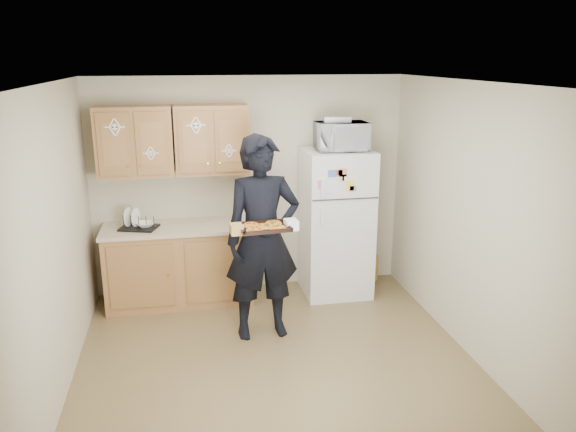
{
  "coord_description": "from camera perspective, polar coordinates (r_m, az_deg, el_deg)",
  "views": [
    {
      "loc": [
        -0.76,
        -4.56,
        2.71
      ],
      "look_at": [
        0.2,
        0.45,
        1.25
      ],
      "focal_mm": 35.0,
      "sensor_mm": 36.0,
      "label": 1
    }
  ],
  "objects": [
    {
      "name": "floor",
      "position": [
        5.36,
        -1.21,
        -14.38
      ],
      "size": [
        3.6,
        3.6,
        0.0
      ],
      "primitive_type": "plane",
      "color": "brown",
      "rests_on": "ground"
    },
    {
      "name": "ceiling",
      "position": [
        4.63,
        -1.4,
        13.4
      ],
      "size": [
        3.6,
        3.6,
        0.0
      ],
      "primitive_type": "plane",
      "color": "white",
      "rests_on": "wall_back"
    },
    {
      "name": "wall_back",
      "position": [
        6.57,
        -3.91,
        3.12
      ],
      "size": [
        3.6,
        0.04,
        2.5
      ],
      "primitive_type": "cube",
      "color": "#BBB498",
      "rests_on": "floor"
    },
    {
      "name": "wall_front",
      "position": [
        3.21,
        4.13,
        -11.04
      ],
      "size": [
        3.6,
        0.04,
        2.5
      ],
      "primitive_type": "cube",
      "color": "#BBB498",
      "rests_on": "floor"
    },
    {
      "name": "wall_left",
      "position": [
        4.9,
        -22.56,
        -2.59
      ],
      "size": [
        0.04,
        3.6,
        2.5
      ],
      "primitive_type": "cube",
      "color": "#BBB498",
      "rests_on": "floor"
    },
    {
      "name": "wall_right",
      "position": [
        5.43,
        17.78,
        -0.38
      ],
      "size": [
        0.04,
        3.6,
        2.5
      ],
      "primitive_type": "cube",
      "color": "#BBB498",
      "rests_on": "floor"
    },
    {
      "name": "refrigerator",
      "position": [
        6.5,
        4.9,
        -0.69
      ],
      "size": [
        0.75,
        0.7,
        1.7
      ],
      "primitive_type": "cube",
      "color": "white",
      "rests_on": "floor"
    },
    {
      "name": "base_cabinet",
      "position": [
        6.46,
        -10.95,
        -4.99
      ],
      "size": [
        1.6,
        0.6,
        0.86
      ],
      "primitive_type": "cube",
      "color": "olive",
      "rests_on": "floor"
    },
    {
      "name": "countertop",
      "position": [
        6.31,
        -11.17,
        -1.17
      ],
      "size": [
        1.64,
        0.64,
        0.04
      ],
      "primitive_type": "cube",
      "color": "beige",
      "rests_on": "base_cabinet"
    },
    {
      "name": "upper_cab_left",
      "position": [
        6.26,
        -15.32,
        7.31
      ],
      "size": [
        0.8,
        0.33,
        0.75
      ],
      "primitive_type": "cube",
      "color": "olive",
      "rests_on": "wall_back"
    },
    {
      "name": "upper_cab_right",
      "position": [
        6.25,
        -7.75,
        7.71
      ],
      "size": [
        0.8,
        0.33,
        0.75
      ],
      "primitive_type": "cube",
      "color": "olive",
      "rests_on": "wall_back"
    },
    {
      "name": "cereal_box",
      "position": [
        7.09,
        8.28,
        -5.26
      ],
      "size": [
        0.2,
        0.07,
        0.32
      ],
      "primitive_type": "cube",
      "color": "gold",
      "rests_on": "floor"
    },
    {
      "name": "person",
      "position": [
        5.43,
        -2.6,
        -2.31
      ],
      "size": [
        0.77,
        0.55,
        2.01
      ],
      "primitive_type": "imported",
      "rotation": [
        0.0,
        0.0,
        0.09
      ],
      "color": "black",
      "rests_on": "floor"
    },
    {
      "name": "baking_tray",
      "position": [
        5.08,
        -2.44,
        -1.21
      ],
      "size": [
        0.48,
        0.37,
        0.04
      ],
      "primitive_type": "cube",
      "rotation": [
        0.0,
        0.0,
        0.09
      ],
      "color": "black",
      "rests_on": "person"
    },
    {
      "name": "pizza_front_left",
      "position": [
        4.98,
        -3.41,
        -1.37
      ],
      "size": [
        0.15,
        0.15,
        0.02
      ],
      "primitive_type": "cylinder",
      "color": "orange",
      "rests_on": "baking_tray"
    },
    {
      "name": "pizza_front_right",
      "position": [
        5.03,
        -1.07,
        -1.17
      ],
      "size": [
        0.15,
        0.15,
        0.02
      ],
      "primitive_type": "cylinder",
      "color": "orange",
      "rests_on": "baking_tray"
    },
    {
      "name": "pizza_back_left",
      "position": [
        5.13,
        -3.78,
        -0.89
      ],
      "size": [
        0.15,
        0.15,
        0.02
      ],
      "primitive_type": "cylinder",
      "color": "orange",
      "rests_on": "baking_tray"
    },
    {
      "name": "pizza_back_right",
      "position": [
        5.17,
        -1.5,
        -0.7
      ],
      "size": [
        0.15,
        0.15,
        0.02
      ],
      "primitive_type": "cylinder",
      "color": "orange",
      "rests_on": "baking_tray"
    },
    {
      "name": "pizza_center",
      "position": [
        5.08,
        -2.44,
        -1.03
      ],
      "size": [
        0.15,
        0.15,
        0.02
      ],
      "primitive_type": "cylinder",
      "color": "orange",
      "rests_on": "baking_tray"
    },
    {
      "name": "microwave",
      "position": [
        6.25,
        5.46,
        8.06
      ],
      "size": [
        0.56,
        0.38,
        0.31
      ],
      "primitive_type": "imported",
      "rotation": [
        0.0,
        0.0,
        -0.0
      ],
      "color": "white",
      "rests_on": "refrigerator"
    },
    {
      "name": "foil_pan",
      "position": [
        6.24,
        4.96,
        9.79
      ],
      "size": [
        0.31,
        0.24,
        0.06
      ],
      "primitive_type": "cube",
      "rotation": [
        0.0,
        0.0,
        -0.12
      ],
      "color": "silver",
      "rests_on": "microwave"
    },
    {
      "name": "dish_rack",
      "position": [
        6.28,
        -14.94,
        -0.57
      ],
      "size": [
        0.45,
        0.39,
        0.15
      ],
      "primitive_type": "cube",
      "rotation": [
        0.0,
        0.0,
        -0.31
      ],
      "color": "black",
      "rests_on": "countertop"
    },
    {
      "name": "bowl",
      "position": [
        6.29,
        -14.31,
        -0.83
      ],
      "size": [
        0.23,
        0.23,
        0.05
      ],
      "primitive_type": "imported",
      "rotation": [
        0.0,
        0.0,
        0.2
      ],
      "color": "white",
      "rests_on": "dish_rack"
    },
    {
      "name": "soap_bottle",
      "position": [
        6.23,
        -4.78,
        0.01
      ],
      "size": [
        0.09,
        0.09,
        0.2
      ],
      "primitive_type": "imported",
      "rotation": [
        0.0,
        0.0,
        0.03
      ],
      "color": "white",
      "rests_on": "countertop"
    }
  ]
}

